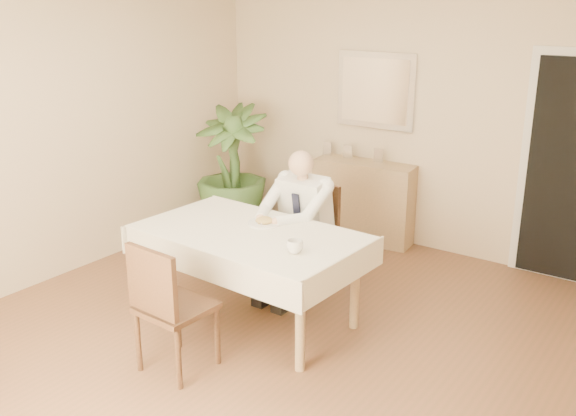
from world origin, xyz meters
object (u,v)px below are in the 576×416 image
Objects in this scene: coffee_mug at (295,246)px; potted_palm at (232,169)px; chair_near at (166,302)px; chair_far at (313,229)px; dining_table at (250,242)px; sideboard at (364,201)px; seated_man at (294,218)px.

potted_palm reaches higher than coffee_mug.
chair_far is at bearing 93.34° from chair_near.
dining_table is 2.13m from sideboard.
dining_table is at bearing 93.72° from chair_near.
potted_palm reaches higher than sideboard.
potted_palm is at bearing 124.40° from chair_near.
sideboard is at bearing 106.96° from coffee_mug.
coffee_mug is (0.51, 0.74, 0.27)m from chair_near.
sideboard is (-0.16, 1.23, -0.09)m from chair_far.
chair_near is (0.01, -0.90, -0.14)m from dining_table.
potted_palm is (-1.49, 0.67, 0.17)m from chair_far.
coffee_mug is (0.53, -1.04, 0.29)m from chair_far.
chair_near reaches higher than coffee_mug.
sideboard is at bearing 22.62° from potted_palm.
chair_far is (0.00, 0.88, -0.16)m from dining_table.
sideboard is (-0.16, 1.51, -0.27)m from seated_man.
coffee_mug is (0.53, -0.16, 0.13)m from dining_table.
dining_table is 1.41× the size of seated_man.
seated_man is (-0.01, 1.49, 0.16)m from chair_near.
chair_far reaches higher than sideboard.
seated_man is at bearing -89.62° from sideboard.
potted_palm is (-2.02, 1.71, -0.12)m from coffee_mug.
sideboard is at bearing 105.25° from chair_far.
chair_far is at bearing -88.18° from sideboard.
coffee_mug is at bearing -14.11° from dining_table.
dining_table is 2.15m from potted_palm.
seated_man is 1.19× the size of sideboard.
chair_far is 0.73× the size of seated_man.
seated_man is 0.92m from coffee_mug.
seated_man reaches higher than chair_near.
chair_far is 1.20m from coffee_mug.
coffee_mug is (0.53, -0.75, 0.11)m from seated_man.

